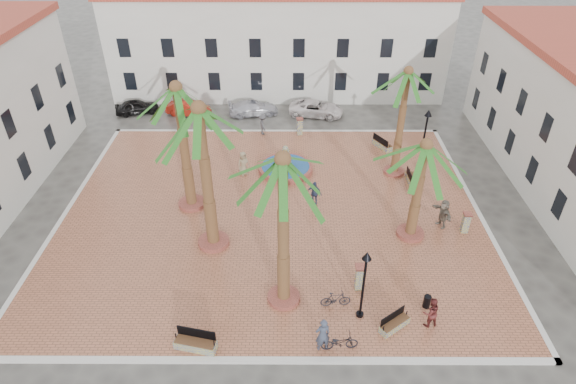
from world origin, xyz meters
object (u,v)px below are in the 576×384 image
object	(u,v)px
bollard_e	(466,222)
pedestrian_north	(263,124)
bicycle_b	(336,299)
fountain	(286,167)
lamppost_e	(426,129)
pedestrian_fountain_a	(243,163)
cyclist_b	(431,312)
bench_s	(196,343)
litter_bin	(427,302)
bicycle_a	(340,342)
car_silver	(253,108)
palm_sw	(201,126)
cyclist_a	(323,335)
bench_se	(394,324)
bollard_se	(360,277)
bollard_n	(300,126)
bench_e	(411,180)
car_white	(316,108)
palm_s	(283,178)
pedestrian_fountain_b	(314,193)
palm_e	(424,158)
car_black	(137,107)
car_red	(188,108)
bench_ne	(382,144)
palm_nw	(178,103)
palm_ne	(407,83)
lamppost_s	(365,274)
pedestrian_east	(443,213)

from	to	relation	value
bollard_e	pedestrian_north	world-z (taller)	pedestrian_north
bicycle_b	pedestrian_north	world-z (taller)	pedestrian_north
fountain	lamppost_e	bearing A→B (deg)	2.61
pedestrian_fountain_a	cyclist_b	bearing A→B (deg)	-89.40
bench_s	lamppost_e	xyz separation A→B (m)	(13.55, 15.66, 2.78)
litter_bin	bicycle_a	world-z (taller)	bicycle_a
bicycle_a	car_silver	world-z (taller)	car_silver
palm_sw	cyclist_a	world-z (taller)	palm_sw
bench_se	pedestrian_fountain_a	size ratio (longest dim) A/B	0.91
bicycle_a	bollard_se	bearing A→B (deg)	-24.85
litter_bin	bollard_n	bearing A→B (deg)	108.09
cyclist_a	pedestrian_north	bearing A→B (deg)	-94.47
bench_e	bollard_se	bearing A→B (deg)	153.45
car_white	bicycle_b	bearing A→B (deg)	-168.76
palm_s	pedestrian_fountain_b	xyz separation A→B (m)	(1.84, 8.16, -6.44)
palm_e	car_black	size ratio (longest dim) A/B	1.75
pedestrian_fountain_b	car_white	distance (m)	13.49
car_red	fountain	bearing A→B (deg)	-124.68
bicycle_a	pedestrian_north	world-z (taller)	pedestrian_north
palm_sw	palm_e	size ratio (longest dim) A/B	1.39
bench_ne	car_white	distance (m)	7.69
bench_e	litter_bin	size ratio (longest dim) A/B	2.38
fountain	bicycle_a	size ratio (longest dim) A/B	2.28
bollard_n	cyclist_b	bearing A→B (deg)	-73.34
bench_se	car_red	bearing A→B (deg)	84.24
palm_nw	bollard_e	distance (m)	18.02
fountain	bench_ne	distance (m)	8.12
bollard_se	bollard_e	size ratio (longest dim) A/B	1.11
palm_e	bollard_se	distance (m)	7.15
bench_se	cyclist_a	bearing A→B (deg)	162.85
bollard_e	car_black	size ratio (longest dim) A/B	0.37
bollard_n	pedestrian_fountain_b	distance (m)	9.69
bollard_e	pedestrian_fountain_a	bearing A→B (deg)	155.01
bollard_n	car_red	distance (m)	10.38
palm_s	bollard_n	bearing A→B (deg)	86.52
palm_ne	bollard_e	size ratio (longest dim) A/B	5.76
bollard_se	lamppost_s	bearing A→B (deg)	-94.91
bicycle_b	palm_ne	bearing A→B (deg)	-27.35
bollard_e	bench_se	bearing A→B (deg)	-127.07
palm_sw	pedestrian_north	size ratio (longest dim) A/B	5.12
palm_sw	bench_ne	world-z (taller)	palm_sw
bench_s	palm_nw	bearing A→B (deg)	112.90
car_red	pedestrian_fountain_b	bearing A→B (deg)	-129.35
bench_ne	litter_bin	xyz separation A→B (m)	(-0.33, -16.09, 0.08)
palm_e	pedestrian_east	bearing A→B (deg)	22.53
bollard_n	cyclist_a	distance (m)	20.81
lamppost_e	litter_bin	world-z (taller)	lamppost_e
palm_nw	lamppost_e	world-z (taller)	palm_nw
bollard_e	cyclist_a	size ratio (longest dim) A/B	0.72
pedestrian_east	bollard_se	bearing A→B (deg)	-67.84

